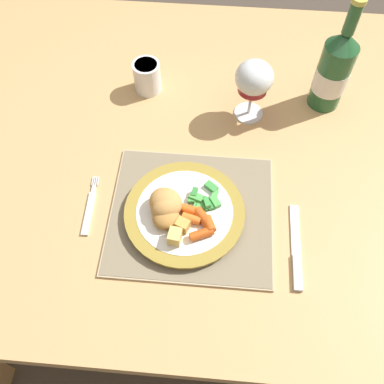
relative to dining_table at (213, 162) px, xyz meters
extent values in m
plane|color=#4C4238|center=(0.00, 0.00, -0.66)|extent=(6.00, 6.00, 0.00)
cube|color=tan|center=(0.00, 0.00, 0.06)|extent=(1.37, 1.00, 0.04)
cube|color=tan|center=(-0.63, 0.45, -0.31)|extent=(0.06, 0.06, 0.70)
cube|color=tan|center=(-0.04, -0.19, 0.08)|extent=(0.33, 0.30, 0.01)
cube|color=#807259|center=(-0.04, -0.19, 0.09)|extent=(0.32, 0.29, 0.00)
cylinder|color=white|center=(-0.05, -0.20, 0.09)|extent=(0.20, 0.20, 0.01)
cylinder|color=olive|center=(-0.05, -0.20, 0.10)|extent=(0.24, 0.24, 0.01)
cylinder|color=white|center=(-0.05, -0.20, 0.11)|extent=(0.19, 0.19, 0.00)
ellipsoid|color=tan|center=(-0.09, -0.20, 0.13)|extent=(0.09, 0.09, 0.04)
ellipsoid|color=#B77F3D|center=(-0.09, -0.20, 0.12)|extent=(0.07, 0.07, 0.03)
ellipsoid|color=#B77F3D|center=(-0.08, -0.23, 0.12)|extent=(0.07, 0.07, 0.03)
ellipsoid|color=tan|center=(-0.09, -0.21, 0.13)|extent=(0.07, 0.07, 0.04)
cube|color=#338438|center=(0.00, -0.18, 0.11)|extent=(0.02, 0.03, 0.01)
cube|color=#338438|center=(-0.03, -0.21, 0.11)|extent=(0.02, 0.02, 0.01)
cube|color=green|center=(0.00, -0.14, 0.11)|extent=(0.03, 0.03, 0.01)
cube|color=#338438|center=(-0.03, -0.16, 0.12)|extent=(0.01, 0.02, 0.01)
cube|color=#4CA84C|center=(0.01, -0.16, 0.11)|extent=(0.02, 0.02, 0.01)
cube|color=#4CA84C|center=(0.01, -0.18, 0.11)|extent=(0.02, 0.03, 0.01)
cube|color=#338438|center=(-0.01, -0.18, 0.11)|extent=(0.02, 0.02, 0.01)
cube|color=green|center=(-0.03, -0.18, 0.11)|extent=(0.02, 0.01, 0.01)
cube|color=green|center=(-0.01, -0.19, 0.11)|extent=(0.03, 0.02, 0.01)
cube|color=#4CA84C|center=(-0.02, -0.19, 0.11)|extent=(0.02, 0.02, 0.01)
cube|color=#4CA84C|center=(-0.03, -0.17, 0.12)|extent=(0.03, 0.02, 0.01)
cube|color=green|center=(-0.01, -0.19, 0.12)|extent=(0.02, 0.02, 0.01)
cube|color=#4CA84C|center=(-0.02, -0.18, 0.11)|extent=(0.02, 0.02, 0.01)
cylinder|color=#CC5119|center=(-0.01, -0.22, 0.12)|extent=(0.04, 0.04, 0.02)
cylinder|color=orange|center=(-0.04, -0.20, 0.12)|extent=(0.05, 0.03, 0.02)
cylinder|color=#CC5119|center=(-0.01, -0.25, 0.12)|extent=(0.05, 0.04, 0.02)
cylinder|color=#CC5119|center=(0.00, -0.23, 0.12)|extent=(0.03, 0.04, 0.02)
cylinder|color=orange|center=(-0.03, -0.22, 0.12)|extent=(0.04, 0.03, 0.02)
cube|color=silver|center=(-0.25, -0.21, 0.08)|extent=(0.02, 0.10, 0.01)
cube|color=silver|center=(-0.25, -0.15, 0.08)|extent=(0.01, 0.02, 0.01)
cube|color=silver|center=(-0.24, -0.13, 0.08)|extent=(0.00, 0.02, 0.00)
cube|color=silver|center=(-0.25, -0.13, 0.08)|extent=(0.00, 0.02, 0.00)
cube|color=silver|center=(-0.25, -0.13, 0.08)|extent=(0.00, 0.02, 0.00)
cube|color=silver|center=(-0.25, -0.13, 0.08)|extent=(0.00, 0.02, 0.00)
cube|color=silver|center=(0.17, -0.21, 0.08)|extent=(0.02, 0.11, 0.00)
cube|color=#B2B2B7|center=(0.17, -0.30, 0.09)|extent=(0.02, 0.07, 0.01)
cylinder|color=silver|center=(0.08, 0.09, 0.08)|extent=(0.07, 0.07, 0.00)
cylinder|color=silver|center=(0.08, 0.09, 0.12)|extent=(0.01, 0.01, 0.07)
ellipsoid|color=silver|center=(0.08, 0.09, 0.20)|extent=(0.08, 0.08, 0.07)
cylinder|color=maroon|center=(0.08, 0.09, 0.17)|extent=(0.07, 0.07, 0.02)
cylinder|color=#23562D|center=(0.25, 0.14, 0.16)|extent=(0.07, 0.07, 0.16)
cone|color=#23562D|center=(0.25, 0.14, 0.26)|extent=(0.07, 0.07, 0.03)
cylinder|color=#23562D|center=(0.25, 0.14, 0.31)|extent=(0.03, 0.03, 0.07)
cylinder|color=#BFB74C|center=(0.25, 0.14, 0.35)|extent=(0.03, 0.03, 0.01)
cylinder|color=white|center=(0.25, 0.14, 0.15)|extent=(0.08, 0.08, 0.06)
cube|color=#DBB256|center=(-0.05, -0.24, 0.12)|extent=(0.02, 0.02, 0.02)
cube|color=#E5BC66|center=(-0.06, -0.26, 0.12)|extent=(0.03, 0.03, 0.03)
cube|color=gold|center=(-0.05, -0.24, 0.12)|extent=(0.03, 0.03, 0.02)
cylinder|color=white|center=(-0.17, 0.15, 0.12)|extent=(0.07, 0.07, 0.08)
cylinder|color=gray|center=(-0.17, 0.15, 0.15)|extent=(0.05, 0.05, 0.01)
camera|label=1|loc=(0.00, -0.61, 0.85)|focal=40.00mm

